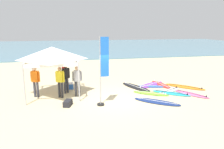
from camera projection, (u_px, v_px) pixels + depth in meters
The scene contains 21 objects.
ground_plane at pixel (114, 99), 11.40m from camera, with size 80.00×80.00×0.00m, color beige.
sea at pixel (79, 46), 42.01m from camera, with size 80.00×36.00×0.10m, color #568499.
canopy_tent at pixel (52, 53), 11.56m from camera, with size 2.76×2.76×2.75m.
surfboard_orange at pixel (185, 87), 13.68m from camera, with size 2.22×2.29×0.19m.
surfboard_white at pixel (169, 90), 12.87m from camera, with size 1.91×1.38×0.19m.
surfboard_lime at pixel (151, 93), 12.32m from camera, with size 2.03×1.60×0.19m.
surfboard_black at pixel (136, 87), 13.64m from camera, with size 1.62×2.64×0.19m.
surfboard_red at pixel (161, 84), 14.25m from camera, with size 0.83×2.15×0.19m.
surfboard_pink at pixel (191, 94), 12.21m from camera, with size 1.56×2.13×0.19m.
surfboard_navy at pixel (157, 102), 10.95m from camera, with size 2.31×2.06×0.19m.
surfboard_purple at pixel (150, 85), 14.12m from camera, with size 2.54×1.94×0.19m.
surfboard_cyan at pixel (171, 93), 12.36m from camera, with size 2.06×1.86×0.19m.
surfboard_blue at pixel (151, 86), 13.79m from camera, with size 1.93×1.03×0.19m.
person_yellow at pixel (60, 80), 11.51m from camera, with size 0.48×0.38×1.71m.
person_orange at pixel (35, 80), 11.57m from camera, with size 0.51×0.34×1.71m.
person_grey at pixel (77, 79), 11.68m from camera, with size 0.55×0.22×1.71m.
person_black at pixel (66, 77), 12.31m from camera, with size 0.46×0.39×1.71m.
person_red at pixel (65, 74), 12.85m from camera, with size 0.30×0.54×1.71m.
banner_flag at pixel (103, 74), 10.24m from camera, with size 0.60×0.36×3.40m.
gear_bag_near_tent at pixel (68, 103), 10.44m from camera, with size 0.60×0.32×0.28m, color #232328.
cooler_box at pixel (69, 86), 13.26m from camera, with size 0.50×0.36×0.39m.
Camera 1 is at (-2.38, -10.56, 3.80)m, focal length 34.12 mm.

